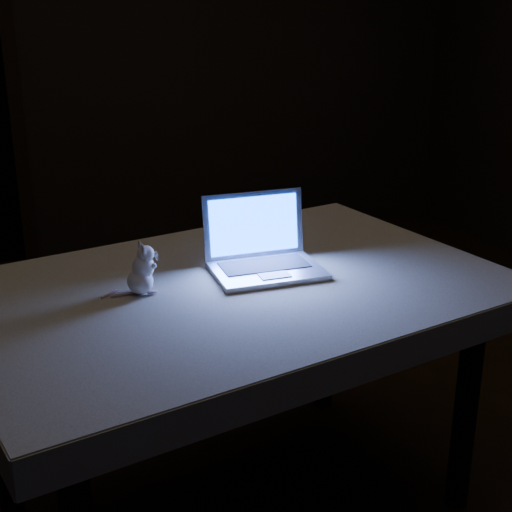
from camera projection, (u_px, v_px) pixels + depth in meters
name	position (u px, v px, depth m)	size (l,w,h in m)	color
floor	(269.00, 462.00, 2.66)	(5.00, 5.00, 0.00)	black
back_wall	(115.00, 41.00, 4.41)	(4.50, 0.04, 2.60)	black
table	(235.00, 403.00, 2.30)	(1.46, 0.94, 0.78)	black
tablecloth	(213.00, 299.00, 2.17)	(1.56, 1.04, 0.09)	beige
laptop	(267.00, 239.00, 2.20)	(0.32, 0.28, 0.22)	silver
plush_mouse	(139.00, 269.00, 2.07)	(0.11, 0.11, 0.15)	white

